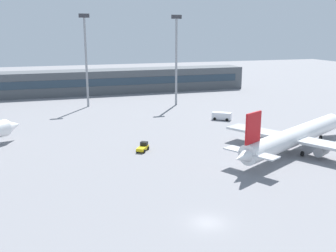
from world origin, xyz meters
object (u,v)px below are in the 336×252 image
floodlight_tower_west (176,55)px  baggage_tug_yellow (143,147)px  floodlight_tower_east (86,55)px  service_van_white (222,116)px  airplane_near (296,136)px

floodlight_tower_west → baggage_tug_yellow: bearing=-116.6°
baggage_tug_yellow → floodlight_tower_west: size_ratio=0.13×
baggage_tug_yellow → floodlight_tower_east: (-4.78, 52.16, 15.73)m
floodlight_tower_east → service_van_white: bearing=-43.6°
airplane_near → floodlight_tower_west: (-6.57, 55.85, 13.17)m
service_van_white → floodlight_tower_east: size_ratio=0.18×
airplane_near → floodlight_tower_west: 57.76m
baggage_tug_yellow → airplane_near: bearing=-18.2°
service_van_white → floodlight_tower_east: bearing=136.4°
baggage_tug_yellow → floodlight_tower_west: bearing=63.4°
airplane_near → service_van_white: size_ratio=7.33×
service_van_white → floodlight_tower_east: (-32.55, 31.02, 15.42)m
airplane_near → floodlight_tower_east: (-34.46, 61.92, 13.31)m
baggage_tug_yellow → floodlight_tower_east: 54.69m
airplane_near → floodlight_tower_east: floodlight_tower_east is taller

